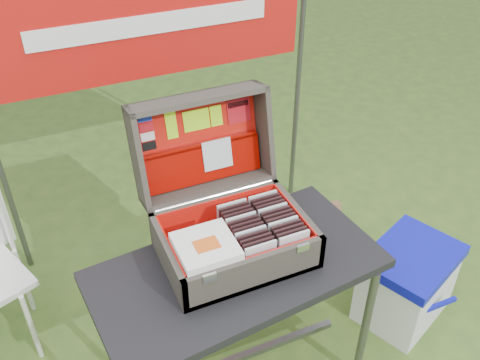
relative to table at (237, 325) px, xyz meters
name	(u,v)px	position (x,y,z in m)	size (l,w,h in m)	color
table	(237,325)	(0.00, 0.00, 0.00)	(1.13, 0.57, 0.71)	black
table_top	(237,270)	(0.00, 0.00, 0.33)	(1.13, 0.57, 0.04)	black
table_leg_fr	(365,328)	(0.51, -0.22, -0.02)	(0.04, 0.04, 0.67)	#59595B
table_leg_bl	(109,328)	(-0.51, 0.22, -0.02)	(0.04, 0.04, 0.67)	#59595B
table_leg_br	(313,260)	(0.51, 0.22, -0.02)	(0.04, 0.04, 0.67)	#59595B
table_brace	(237,358)	(0.00, 0.00, -0.23)	(0.98, 0.03, 0.03)	#59595B
suitcase	(228,193)	(0.02, 0.12, 0.62)	(0.57, 0.57, 0.53)	#524B40
suitcase_base_bottom	(235,252)	(0.02, 0.06, 0.37)	(0.57, 0.41, 0.02)	#524B40
suitcase_base_wall_front	(256,273)	(0.02, -0.13, 0.43)	(0.57, 0.02, 0.15)	#524B40
suitcase_base_wall_back	(217,212)	(0.02, 0.26, 0.43)	(0.57, 0.02, 0.15)	#524B40
suitcase_base_wall_left	(168,261)	(-0.26, 0.06, 0.43)	(0.02, 0.41, 0.15)	#524B40
suitcase_base_wall_right	(296,222)	(0.29, 0.06, 0.43)	(0.02, 0.41, 0.15)	#524B40
suitcase_liner_floor	(235,250)	(0.02, 0.06, 0.38)	(0.53, 0.36, 0.01)	red
suitcase_latch_left	(210,277)	(-0.16, -0.14, 0.50)	(0.05, 0.01, 0.03)	silver
suitcase_latch_right	(303,248)	(0.20, -0.14, 0.50)	(0.05, 0.01, 0.03)	silver
suitcase_hinge	(215,196)	(0.02, 0.27, 0.51)	(0.02, 0.02, 0.52)	silver
suitcase_lid_back	(198,140)	(0.02, 0.45, 0.67)	(0.57, 0.41, 0.02)	#524B40
suitcase_lid_rim_far	(197,98)	(0.02, 0.43, 0.88)	(0.57, 0.02, 0.15)	#524B40
suitcase_lid_rim_near	(208,187)	(0.02, 0.34, 0.50)	(0.57, 0.02, 0.15)	#524B40
suitcase_lid_rim_left	(137,159)	(-0.26, 0.39, 0.69)	(0.02, 0.41, 0.15)	#524B40
suitcase_lid_rim_right	(263,130)	(0.29, 0.39, 0.69)	(0.02, 0.41, 0.15)	#524B40
suitcase_lid_liner	(199,141)	(0.02, 0.44, 0.68)	(0.52, 0.36, 0.01)	red
suitcase_liner_wall_front	(254,268)	(0.02, -0.12, 0.44)	(0.53, 0.01, 0.13)	red
suitcase_liner_wall_back	(218,212)	(0.02, 0.24, 0.44)	(0.53, 0.01, 0.13)	red
suitcase_liner_wall_left	(171,257)	(-0.24, 0.06, 0.44)	(0.01, 0.36, 0.13)	red
suitcase_liner_wall_right	(294,221)	(0.28, 0.06, 0.44)	(0.01, 0.36, 0.13)	red
suitcase_lid_pocket	(203,163)	(0.02, 0.40, 0.59)	(0.51, 0.16, 0.03)	#890701
suitcase_pocket_edge	(201,145)	(0.02, 0.41, 0.67)	(0.50, 0.02, 0.02)	#890701
suitcase_pocket_cd	(217,154)	(0.08, 0.39, 0.62)	(0.13, 0.13, 0.01)	silver
lid_sticker_cc_a	(144,117)	(-0.19, 0.47, 0.82)	(0.06, 0.03, 0.00)	#1933B2
lid_sticker_cc_b	(146,127)	(-0.19, 0.46, 0.78)	(0.06, 0.03, 0.00)	red
lid_sticker_cc_c	(148,137)	(-0.19, 0.45, 0.74)	(0.06, 0.03, 0.00)	white
lid_sticker_cc_d	(149,146)	(-0.19, 0.44, 0.70)	(0.06, 0.03, 0.00)	black
lid_card_neon_tall	(171,125)	(-0.09, 0.45, 0.77)	(0.05, 0.11, 0.00)	#A7EA17
lid_card_neon_main	(196,120)	(0.02, 0.45, 0.77)	(0.11, 0.09, 0.00)	#A7EA17
lid_card_neon_small	(216,116)	(0.11, 0.45, 0.77)	(0.05, 0.09, 0.00)	#A7EA17
lid_sticker_band	(239,111)	(0.21, 0.45, 0.77)	(0.10, 0.10, 0.00)	red
lid_sticker_band_bar	(238,104)	(0.21, 0.46, 0.80)	(0.09, 0.02, 0.00)	black
cd_left_0	(261,259)	(0.06, -0.09, 0.46)	(0.13, 0.01, 0.15)	silver
cd_left_1	(258,255)	(0.06, -0.07, 0.46)	(0.13, 0.01, 0.15)	black
cd_left_2	(255,251)	(0.06, -0.05, 0.46)	(0.13, 0.01, 0.15)	black
cd_left_3	(253,248)	(0.06, -0.03, 0.46)	(0.13, 0.01, 0.15)	black
cd_left_4	(250,244)	(0.06, 0.00, 0.46)	(0.13, 0.01, 0.15)	silver
cd_left_5	(248,240)	(0.06, 0.02, 0.46)	(0.13, 0.01, 0.15)	black
cd_left_6	(246,237)	(0.06, 0.04, 0.46)	(0.13, 0.01, 0.15)	black
cd_left_7	(243,233)	(0.06, 0.06, 0.46)	(0.13, 0.01, 0.15)	black
cd_left_8	(241,230)	(0.06, 0.09, 0.46)	(0.13, 0.01, 0.15)	silver
cd_left_9	(239,226)	(0.06, 0.11, 0.46)	(0.13, 0.01, 0.15)	black
cd_left_10	(236,223)	(0.06, 0.13, 0.46)	(0.13, 0.01, 0.15)	black
cd_left_11	(234,220)	(0.06, 0.15, 0.46)	(0.13, 0.01, 0.15)	black
cd_left_12	(232,216)	(0.06, 0.18, 0.46)	(0.13, 0.01, 0.15)	silver
cd_right_0	(293,249)	(0.19, -0.09, 0.46)	(0.13, 0.01, 0.15)	silver
cd_right_1	(291,245)	(0.19, -0.07, 0.46)	(0.13, 0.01, 0.15)	black
cd_right_2	(288,241)	(0.19, -0.05, 0.46)	(0.13, 0.01, 0.15)	black
cd_right_3	(285,238)	(0.19, -0.03, 0.46)	(0.13, 0.01, 0.15)	black
cd_right_4	(282,234)	(0.19, 0.00, 0.46)	(0.13, 0.01, 0.15)	silver
cd_right_5	(280,231)	(0.19, 0.02, 0.46)	(0.13, 0.01, 0.15)	black
cd_right_6	(277,227)	(0.19, 0.04, 0.46)	(0.13, 0.01, 0.15)	black
cd_right_7	(275,224)	(0.19, 0.06, 0.46)	(0.13, 0.01, 0.15)	black
cd_right_8	(272,220)	(0.19, 0.09, 0.46)	(0.13, 0.01, 0.15)	silver
cd_right_9	(270,217)	(0.19, 0.11, 0.46)	(0.13, 0.01, 0.15)	black
cd_right_10	(267,214)	(0.19, 0.13, 0.46)	(0.13, 0.01, 0.15)	black
cd_right_11	(265,211)	(0.19, 0.15, 0.46)	(0.13, 0.01, 0.15)	black
cd_right_12	(262,208)	(0.19, 0.18, 0.46)	(0.13, 0.01, 0.15)	silver
songbook_0	(206,249)	(-0.13, -0.01, 0.51)	(0.21, 0.21, 0.01)	white
songbook_1	(206,248)	(-0.13, -0.01, 0.52)	(0.21, 0.21, 0.01)	white
songbook_2	(206,247)	(-0.13, -0.01, 0.52)	(0.21, 0.21, 0.01)	white
songbook_3	(206,246)	(-0.13, -0.01, 0.53)	(0.21, 0.21, 0.01)	white
songbook_4	(206,244)	(-0.13, -0.01, 0.53)	(0.21, 0.21, 0.01)	white
songbook_5	(206,243)	(-0.13, -0.01, 0.54)	(0.21, 0.21, 0.01)	white
songbook_graphic	(207,244)	(-0.13, -0.02, 0.54)	(0.09, 0.07, 0.00)	#D85919
cooler	(406,283)	(0.93, 0.00, -0.15)	(0.47, 0.36, 0.41)	white
cooler_body	(405,287)	(0.93, 0.00, -0.18)	(0.45, 0.33, 0.36)	white
cooler_lid	(413,257)	(0.93, 0.00, 0.03)	(0.47, 0.36, 0.06)	#0E13B7
cooler_handle	(432,308)	(0.93, -0.19, -0.13)	(0.28, 0.02, 0.02)	#0E13B7
chair_leg_fr	(32,327)	(-0.83, 0.48, -0.15)	(0.02, 0.02, 0.42)	silver
chair_leg_br	(24,281)	(-0.83, 0.79, -0.15)	(0.02, 0.02, 0.42)	silver
chair_upright_right	(3,218)	(-0.83, 0.81, 0.26)	(0.02, 0.02, 0.39)	silver
cardboard_box	(313,235)	(0.70, 0.54, -0.18)	(0.33, 0.05, 0.35)	brown
banner_post_right	(298,77)	(0.90, 1.14, 0.50)	(0.03, 0.03, 1.70)	#59595B
banner	(152,23)	(0.05, 1.13, 0.95)	(1.60, 0.01, 0.55)	#B1120F
banner_text	(153,24)	(0.05, 1.12, 0.95)	(1.20, 0.00, 0.10)	white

